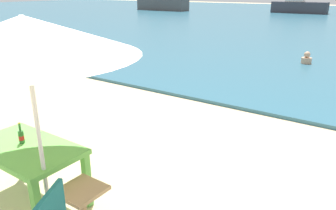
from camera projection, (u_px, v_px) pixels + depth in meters
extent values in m
cube|color=#60B24C|center=(25.00, 149.00, 3.87)|extent=(1.40, 0.80, 0.06)
cube|color=#60B24C|center=(37.00, 210.00, 3.39)|extent=(0.08, 0.08, 0.70)
cube|color=#60B24C|center=(24.00, 152.00, 4.60)|extent=(0.08, 0.08, 0.70)
cube|color=#60B24C|center=(87.00, 180.00, 3.92)|extent=(0.08, 0.08, 0.70)
cylinder|color=#2D662D|center=(21.00, 137.00, 3.92)|extent=(0.06, 0.06, 0.16)
cone|color=#2D662D|center=(20.00, 131.00, 3.89)|extent=(0.06, 0.06, 0.03)
cylinder|color=#2D662D|center=(20.00, 127.00, 3.87)|extent=(0.03, 0.03, 0.09)
cylinder|color=red|center=(21.00, 138.00, 3.92)|extent=(0.07, 0.07, 0.05)
cylinder|color=gold|center=(19.00, 123.00, 3.86)|extent=(0.03, 0.03, 0.01)
cylinder|color=silver|center=(39.00, 135.00, 3.24)|extent=(0.04, 0.04, 2.30)
cone|color=beige|center=(24.00, 36.00, 2.92)|extent=(2.10, 2.10, 0.36)
cube|color=tan|center=(81.00, 190.00, 3.43)|extent=(0.44, 0.44, 0.04)
cylinder|color=tan|center=(306.00, 60.00, 11.25)|extent=(0.34, 0.34, 0.20)
sphere|color=tan|center=(307.00, 55.00, 11.18)|extent=(0.21, 0.21, 0.21)
cube|color=#4C4C4C|center=(163.00, 5.00, 38.58)|extent=(6.33, 1.73, 1.29)
cube|color=#38383F|center=(299.00, 7.00, 34.16)|extent=(5.50, 1.50, 1.13)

